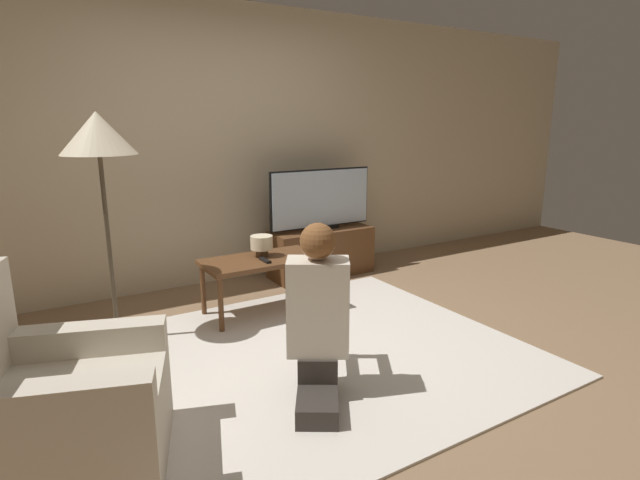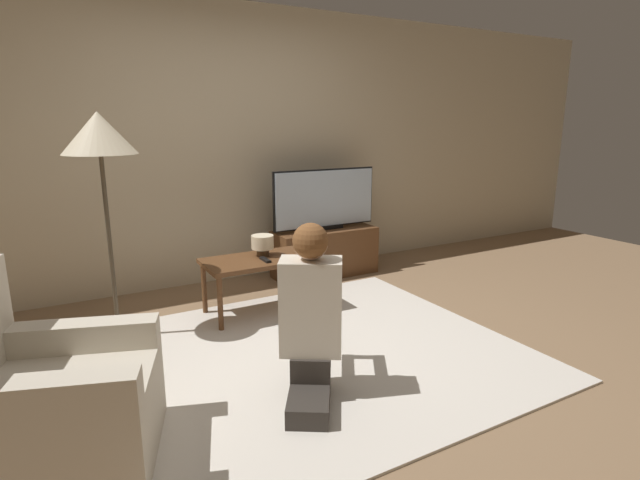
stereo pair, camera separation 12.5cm
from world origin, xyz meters
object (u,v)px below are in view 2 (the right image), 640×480
floor_lamp (100,142)px  person_kneeling (311,313)px  tv (325,199)px  armchair (45,406)px  table_lamp (263,243)px  coffee_table (262,264)px

floor_lamp → person_kneeling: 1.84m
tv → floor_lamp: size_ratio=0.70×
person_kneeling → armchair: bearing=28.8°
armchair → table_lamp: (1.61, 1.29, 0.28)m
person_kneeling → tv: bearing=-90.0°
tv → table_lamp: 1.13m
person_kneeling → floor_lamp: bearing=-26.4°
armchair → table_lamp: armchair is taller
tv → table_lamp: size_ratio=6.20×
floor_lamp → table_lamp: bearing=-0.2°
table_lamp → tv: bearing=32.9°
tv → floor_lamp: bearing=-163.9°
armchair → person_kneeling: size_ratio=1.04×
tv → armchair: tv is taller
person_kneeling → table_lamp: (0.30, 1.37, 0.06)m
armchair → coffee_table: bearing=-33.0°
tv → person_kneeling: (-1.23, -1.97, -0.27)m
coffee_table → table_lamp: (0.03, 0.05, 0.16)m
tv → coffee_table: tv is taller
coffee_table → floor_lamp: floor_lamp is taller
floor_lamp → armchair: floor_lamp is taller
coffee_table → floor_lamp: bearing=176.9°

